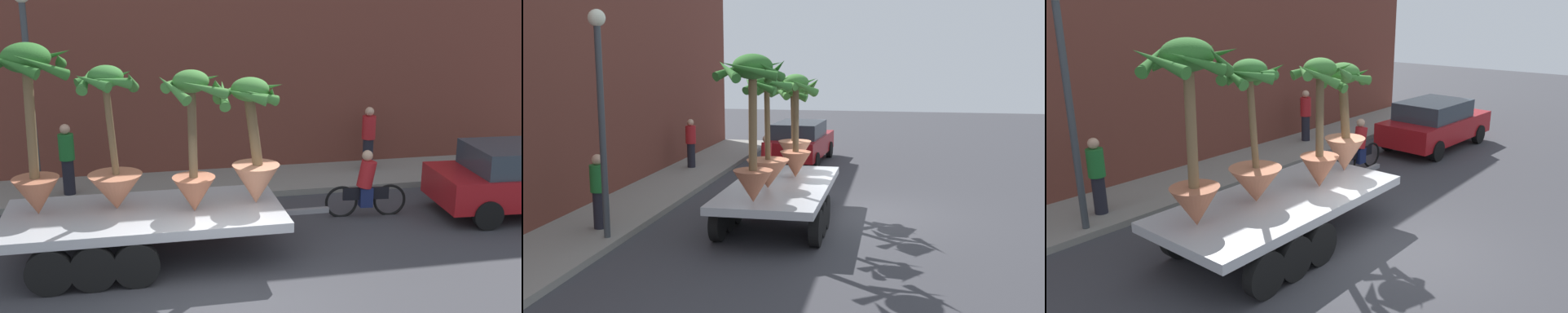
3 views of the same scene
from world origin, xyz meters
TOP-DOWN VIEW (x-y plane):
  - ground_plane at (0.00, 0.00)m, footprint 60.00×60.00m
  - sidewalk at (0.00, 6.10)m, footprint 24.00×2.20m
  - building_facade at (0.00, 7.80)m, footprint 24.00×1.20m
  - flatbed_trailer at (-1.52, 1.92)m, footprint 6.11×2.40m
  - potted_palm_rear at (-3.15, 2.14)m, footprint 1.61×1.63m
  - potted_palm_middle at (-0.36, 1.70)m, footprint 1.29×1.33m
  - potted_palm_front at (0.78, 1.94)m, footprint 1.40×1.34m
  - potted_palm_extra at (-1.79, 2.13)m, footprint 1.17×1.22m
  - cyclist at (3.60, 3.35)m, footprint 1.84×0.38m
  - parked_car at (7.24, 2.83)m, footprint 4.50×2.14m
  - pedestrian_near_gate at (-2.95, 5.79)m, footprint 0.36×0.36m
  - pedestrian_far_left at (4.76, 6.32)m, footprint 0.36×0.36m
  - street_lamp at (-3.57, 5.30)m, footprint 0.36×0.36m

SIDE VIEW (x-z plane):
  - ground_plane at x=0.00m, z-range 0.00..0.00m
  - sidewalk at x=0.00m, z-range 0.00..0.15m
  - cyclist at x=3.60m, z-range -0.10..1.44m
  - flatbed_trailer at x=-1.52m, z-range 0.26..1.24m
  - parked_car at x=7.24m, z-range 0.04..1.62m
  - pedestrian_near_gate at x=-2.95m, z-range 0.19..1.90m
  - pedestrian_far_left at x=4.76m, z-range 0.19..1.90m
  - potted_palm_extra at x=-1.79m, z-range 0.69..3.37m
  - potted_palm_front at x=0.78m, z-range 0.89..3.31m
  - potted_palm_middle at x=-0.36m, z-range 0.93..3.54m
  - potted_palm_rear at x=-3.15m, z-range 1.16..4.26m
  - street_lamp at x=-3.57m, z-range 0.82..5.65m
  - building_facade at x=0.00m, z-range 0.00..7.67m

